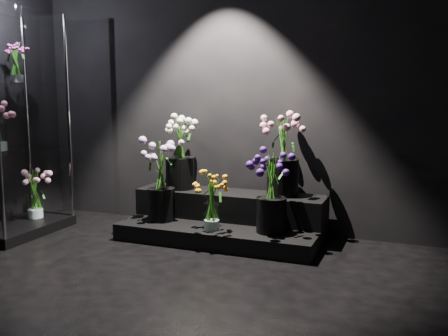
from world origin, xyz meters
The scene contains 11 objects.
floor centered at (0.00, 0.00, 0.00)m, with size 4.00×4.00×0.00m, color black.
wall_back centered at (0.00, 2.00, 1.40)m, with size 4.00×4.00×0.00m, color black.
display_riser centered at (0.11, 1.65, 0.16)m, with size 1.76×0.78×0.39m.
display_case centered at (-1.71, 1.06, 1.01)m, with size 0.55×0.92×2.02m.
bouquet_orange_bells centered at (0.10, 1.34, 0.40)m, with size 0.33×0.33×0.49m.
bouquet_lilac centered at (-0.44, 1.46, 0.55)m, with size 0.45×0.45×0.71m.
bouquet_purple centered at (0.59, 1.44, 0.51)m, with size 0.37×0.37×0.65m.
bouquet_cream_roses centered at (-0.39, 1.74, 0.77)m, with size 0.49×0.49×0.68m.
bouquet_pink_roses centered at (0.59, 1.80, 0.77)m, with size 0.45×0.45×0.70m.
bouquet_case_magenta centered at (-1.76, 1.19, 1.57)m, with size 0.29×0.29×0.37m.
bouquet_case_base_pink centered at (-1.72, 1.27, 0.34)m, with size 0.36×0.36×0.47m.
Camera 1 is at (1.70, -2.43, 1.29)m, focal length 40.00 mm.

